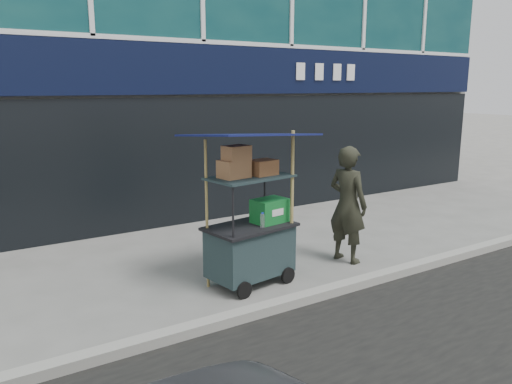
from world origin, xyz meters
TOP-DOWN VIEW (x-y plane):
  - ground at (0.00, 0.00)m, footprint 80.00×80.00m
  - curb at (0.00, -0.20)m, footprint 80.00×0.18m
  - vendor_cart at (-0.94, 0.69)m, footprint 1.69×1.31m
  - vendor_man at (0.74, 0.67)m, footprint 0.54×0.71m

SIDE VIEW (x-z plane):
  - ground at x=0.00m, z-range 0.00..0.00m
  - curb at x=0.00m, z-range 0.00..0.12m
  - vendor_cart at x=-0.94m, z-range -0.31..1.77m
  - vendor_man at x=0.74m, z-range 0.00..1.75m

